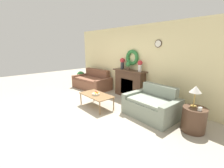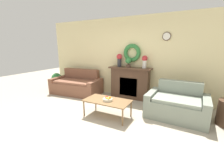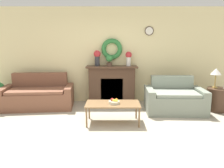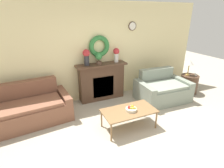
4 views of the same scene
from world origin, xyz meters
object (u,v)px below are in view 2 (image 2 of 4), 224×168
object	(u,v)px
loveseat_right	(177,105)
couch_left	(77,85)
fruit_bowl	(108,99)
potted_plant_on_mantel	(128,62)
fireplace	(130,83)
coffee_table	(107,101)
vase_on_mantel_right	(145,61)
potted_plant_floor_by_couch	(57,79)
vase_on_mantel_left	(119,59)

from	to	relation	value
loveseat_right	couch_left	bearing A→B (deg)	176.35
fruit_bowl	potted_plant_on_mantel	distance (m)	1.81
fireplace	coffee_table	world-z (taller)	fireplace
fireplace	fruit_bowl	bearing A→B (deg)	-88.22
fireplace	fruit_bowl	xyz separation A→B (m)	(0.05, -1.65, -0.06)
coffee_table	potted_plant_on_mantel	bearing A→B (deg)	93.41
fireplace	loveseat_right	distance (m)	1.78
couch_left	vase_on_mantel_right	xyz separation A→B (m)	(2.44, 0.43, 0.99)
loveseat_right	fruit_bowl	xyz separation A→B (m)	(-1.52, -0.85, 0.17)
vase_on_mantel_right	coffee_table	bearing A→B (deg)	-105.49
potted_plant_floor_by_couch	vase_on_mantel_left	bearing A→B (deg)	8.01
fruit_bowl	vase_on_mantel_left	bearing A→B (deg)	105.55
vase_on_mantel_left	potted_plant_on_mantel	world-z (taller)	vase_on_mantel_left
vase_on_mantel_left	potted_plant_floor_by_couch	size ratio (longest dim) A/B	0.64
couch_left	vase_on_mantel_left	xyz separation A→B (m)	(1.57, 0.43, 1.01)
vase_on_mantel_left	vase_on_mantel_right	size ratio (longest dim) A/B	1.09
coffee_table	vase_on_mantel_right	bearing A→B (deg)	74.51
potted_plant_floor_by_couch	potted_plant_on_mantel	bearing A→B (deg)	6.75
fireplace	couch_left	distance (m)	2.03
fruit_bowl	potted_plant_floor_by_couch	size ratio (longest dim) A/B	0.36
couch_left	potted_plant_on_mantel	world-z (taller)	potted_plant_on_mantel
vase_on_mantel_left	vase_on_mantel_right	distance (m)	0.88
couch_left	potted_plant_on_mantel	size ratio (longest dim) A/B	5.99
coffee_table	couch_left	bearing A→B (deg)	149.30
fireplace	potted_plant_floor_by_couch	distance (m)	3.12
potted_plant_on_mantel	potted_plant_floor_by_couch	xyz separation A→B (m)	(-3.03, -0.36, -0.84)
fruit_bowl	vase_on_mantel_right	size ratio (longest dim) A/B	0.60
vase_on_mantel_left	potted_plant_on_mantel	distance (m)	0.34
vase_on_mantel_right	potted_plant_floor_by_couch	xyz separation A→B (m)	(-3.57, -0.38, -0.89)
fruit_bowl	fireplace	bearing A→B (deg)	91.78
fireplace	couch_left	size ratio (longest dim) A/B	0.75
fruit_bowl	potted_plant_floor_by_couch	xyz separation A→B (m)	(-3.15, 1.27, -0.07)
vase_on_mantel_right	potted_plant_on_mantel	size ratio (longest dim) A/B	1.25
coffee_table	fireplace	bearing A→B (deg)	90.81
potted_plant_floor_by_couch	fruit_bowl	bearing A→B (deg)	-22.01
potted_plant_on_mantel	vase_on_mantel_left	bearing A→B (deg)	176.59
fireplace	coffee_table	bearing A→B (deg)	-89.19
loveseat_right	fruit_bowl	distance (m)	1.75
coffee_table	potted_plant_on_mantel	world-z (taller)	potted_plant_on_mantel
couch_left	potted_plant_on_mantel	xyz separation A→B (m)	(1.90, 0.41, 0.94)
fruit_bowl	potted_plant_on_mantel	world-z (taller)	potted_plant_on_mantel
potted_plant_on_mantel	fireplace	bearing A→B (deg)	11.35
couch_left	fireplace	bearing A→B (deg)	6.56
loveseat_right	potted_plant_on_mantel	bearing A→B (deg)	156.97
vase_on_mantel_left	potted_plant_floor_by_couch	world-z (taller)	vase_on_mantel_left
vase_on_mantel_left	coffee_table	bearing A→B (deg)	-75.07
couch_left	vase_on_mantel_right	size ratio (longest dim) A/B	4.78
loveseat_right	vase_on_mantel_right	bearing A→B (deg)	146.39
couch_left	potted_plant_floor_by_couch	bearing A→B (deg)	171.67
fireplace	vase_on_mantel_right	bearing A→B (deg)	0.67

